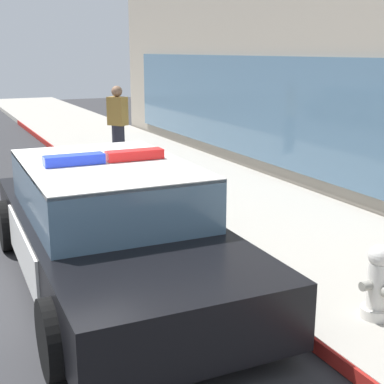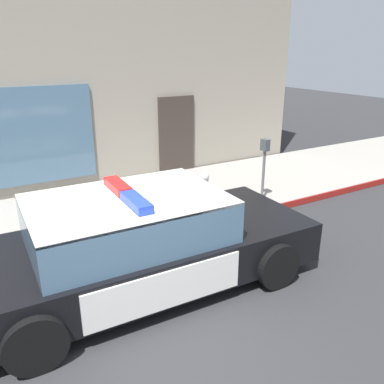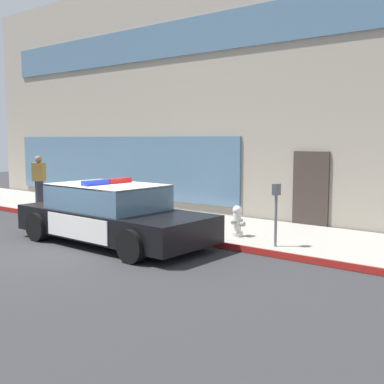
# 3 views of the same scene
# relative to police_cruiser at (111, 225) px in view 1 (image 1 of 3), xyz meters

# --- Properties ---
(ground) EXTENTS (48.00, 48.00, 0.00)m
(ground) POSITION_rel_police_cruiser_xyz_m (-0.49, -0.88, -0.68)
(ground) COLOR #303033
(sidewalk) EXTENTS (48.00, 3.20, 0.15)m
(sidewalk) POSITION_rel_police_cruiser_xyz_m (-0.49, 2.74, -0.61)
(sidewalk) COLOR #A39E93
(sidewalk) RESTS_ON ground
(curb_red_paint) EXTENTS (28.80, 0.04, 0.14)m
(curb_red_paint) POSITION_rel_police_cruiser_xyz_m (-0.49, 1.13, -0.61)
(curb_red_paint) COLOR maroon
(curb_red_paint) RESTS_ON ground
(police_cruiser) EXTENTS (4.97, 2.25, 1.49)m
(police_cruiser) POSITION_rel_police_cruiser_xyz_m (0.00, 0.00, 0.00)
(police_cruiser) COLOR black
(police_cruiser) RESTS_ON ground
(fire_hydrant) EXTENTS (0.34, 0.39, 0.73)m
(fire_hydrant) POSITION_rel_police_cruiser_xyz_m (2.24, 1.88, -0.18)
(fire_hydrant) COLOR silver
(fire_hydrant) RESTS_ON sidewalk
(pedestrian_on_sidewalk) EXTENTS (0.48, 0.44, 1.71)m
(pedestrian_on_sidewalk) POSITION_rel_police_cruiser_xyz_m (-5.86, 2.01, 0.33)
(pedestrian_on_sidewalk) COLOR #23232D
(pedestrian_on_sidewalk) RESTS_ON sidewalk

